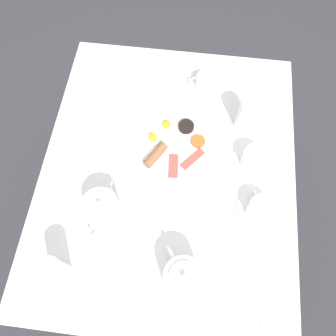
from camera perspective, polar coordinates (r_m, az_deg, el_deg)
name	(u,v)px	position (r m, az deg, el deg)	size (l,w,h in m)	color
ground_plane	(168,225)	(1.85, 0.00, -9.86)	(8.00, 8.00, 0.00)	#333338
table	(168,179)	(1.19, 0.00, -1.94)	(0.86, 1.06, 0.76)	white
breakfast_plate	(174,145)	(1.15, 0.99, 3.99)	(0.31, 0.31, 0.04)	white
teapot_near	(102,210)	(1.04, -11.46, -7.22)	(0.11, 0.20, 0.13)	white
teapot_far	(183,278)	(0.98, 2.60, -18.58)	(0.13, 0.18, 0.13)	white
teacup_with_saucer_left	(260,211)	(1.08, 15.77, -7.15)	(0.15, 0.15, 0.07)	white
teacup_with_saucer_right	(254,160)	(1.14, 14.78, 1.37)	(0.15, 0.15, 0.07)	white
water_glass_tall	(247,115)	(1.18, 13.59, 8.90)	(0.07, 0.07, 0.14)	white
water_glass_short	(55,271)	(1.02, -19.08, -16.64)	(0.07, 0.07, 0.13)	white
creamer_jug	(205,82)	(1.28, 6.40, 14.67)	(0.09, 0.07, 0.06)	white
fork_by_plate	(88,154)	(1.18, -13.79, 2.36)	(0.13, 0.12, 0.00)	silver
knife_by_plate	(117,86)	(1.31, -8.80, 13.88)	(0.03, 0.20, 0.00)	silver
spoon_for_tea	(263,320)	(1.06, 16.18, -24.10)	(0.03, 0.15, 0.00)	silver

